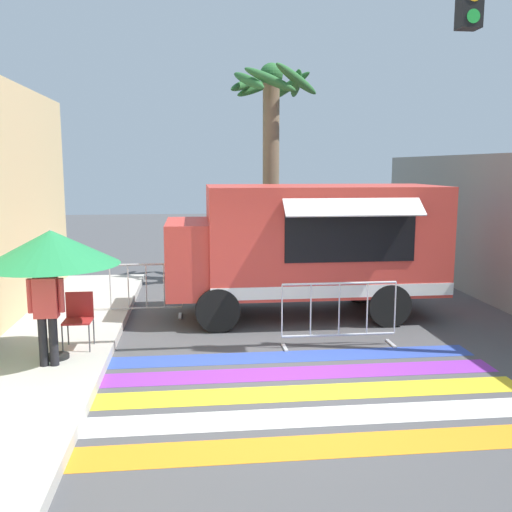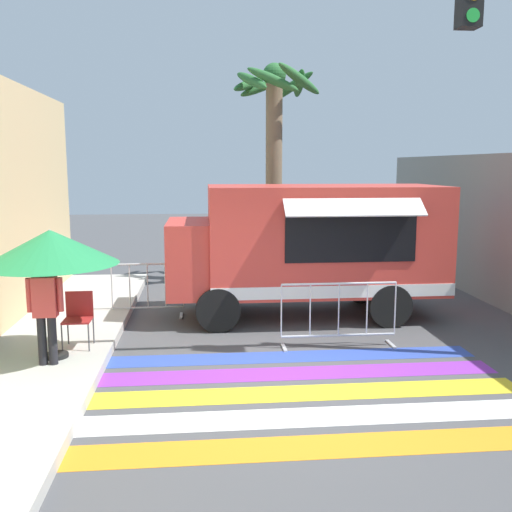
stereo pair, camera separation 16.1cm
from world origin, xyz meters
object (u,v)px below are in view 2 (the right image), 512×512
(food_truck, at_px, (303,242))
(palm_tree, at_px, (274,138))
(patio_umbrella, at_px, (51,248))
(folding_chair, at_px, (78,314))
(traffic_signal_pole, at_px, (507,78))
(barricade_front, at_px, (339,315))
(vendor_person, at_px, (45,307))
(barricade_side, at_px, (148,291))

(food_truck, xyz_separation_m, palm_tree, (-0.16, 3.56, 2.27))
(food_truck, height_order, patio_umbrella, food_truck)
(palm_tree, bearing_deg, patio_umbrella, -123.72)
(patio_umbrella, xyz_separation_m, folding_chair, (0.24, 0.55, -1.18))
(traffic_signal_pole, height_order, barricade_front, traffic_signal_pole)
(traffic_signal_pole, xyz_separation_m, palm_tree, (-2.68, 6.56, -0.60))
(palm_tree, bearing_deg, barricade_front, -85.88)
(vendor_person, bearing_deg, palm_tree, 61.51)
(patio_umbrella, distance_m, folding_chair, 1.33)
(food_truck, relative_size, barricade_front, 2.75)
(vendor_person, distance_m, barricade_side, 3.45)
(food_truck, distance_m, barricade_side, 3.36)
(traffic_signal_pole, distance_m, patio_umbrella, 7.32)
(vendor_person, relative_size, barricade_side, 1.07)
(vendor_person, xyz_separation_m, barricade_front, (4.64, 0.91, -0.48))
(food_truck, height_order, folding_chair, food_truck)
(traffic_signal_pole, height_order, barricade_side, traffic_signal_pole)
(patio_umbrella, xyz_separation_m, palm_tree, (4.19, 6.28, 1.93))
(patio_umbrella, bearing_deg, folding_chair, 66.62)
(barricade_side, bearing_deg, vendor_person, -110.28)
(traffic_signal_pole, bearing_deg, vendor_person, -179.77)
(vendor_person, height_order, barricade_front, vendor_person)
(food_truck, xyz_separation_m, barricade_side, (-3.20, 0.17, -1.00))
(barricade_front, xyz_separation_m, palm_tree, (-0.41, 5.68, 3.25))
(barricade_side, bearing_deg, folding_chair, -111.13)
(vendor_person, xyz_separation_m, barricade_side, (1.18, 3.20, -0.50))
(food_truck, bearing_deg, patio_umbrella, -147.96)
(folding_chair, bearing_deg, barricade_front, -16.55)
(palm_tree, bearing_deg, barricade_side, -131.97)
(patio_umbrella, height_order, vendor_person, patio_umbrella)
(patio_umbrella, bearing_deg, food_truck, 32.04)
(food_truck, relative_size, patio_umbrella, 2.74)
(vendor_person, bearing_deg, patio_umbrella, 86.76)
(palm_tree, bearing_deg, vendor_person, -122.70)
(food_truck, bearing_deg, traffic_signal_pole, -50.00)
(traffic_signal_pole, bearing_deg, folding_chair, 172.80)
(folding_chair, bearing_deg, traffic_signal_pole, -24.38)
(food_truck, relative_size, barricade_side, 3.78)
(patio_umbrella, height_order, folding_chair, patio_umbrella)
(folding_chair, distance_m, barricade_side, 2.51)
(patio_umbrella, height_order, barricade_side, patio_umbrella)
(food_truck, height_order, barricade_front, food_truck)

